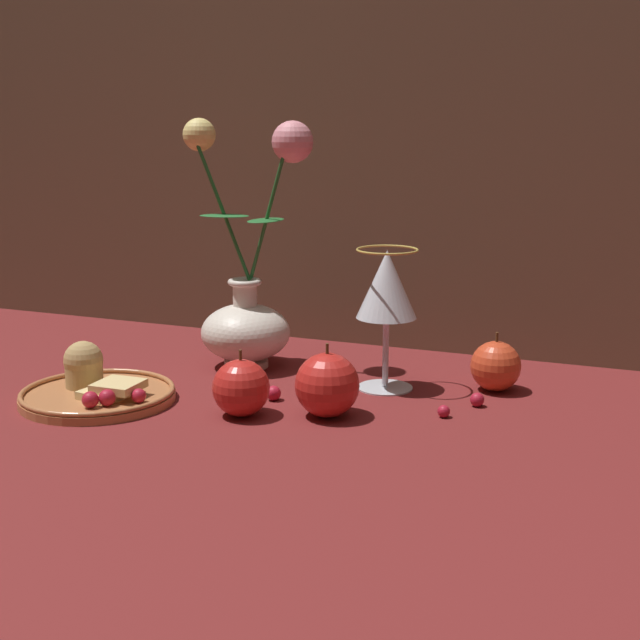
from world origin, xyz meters
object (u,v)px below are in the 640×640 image
object	(u,v)px
wine_glass	(387,290)
apple_at_table_edge	(242,388)
vase	(248,299)
plate_with_pastries	(96,388)
apple_near_glass	(327,385)
apple_beside_vase	(496,366)

from	to	relation	value
wine_glass	apple_at_table_edge	distance (m)	0.23
vase	plate_with_pastries	distance (m)	0.25
plate_with_pastries	apple_near_glass	xyz separation A→B (m)	(0.29, 0.05, 0.02)
wine_glass	apple_at_table_edge	size ratio (longest dim) A/B	2.29
plate_with_pastries	apple_near_glass	bearing A→B (deg)	9.96
plate_with_pastries	vase	bearing A→B (deg)	63.19
vase	apple_near_glass	size ratio (longest dim) A/B	3.89
apple_near_glass	apple_at_table_edge	xyz separation A→B (m)	(-0.09, -0.04, -0.00)
apple_at_table_edge	plate_with_pastries	bearing A→B (deg)	-175.69
vase	apple_beside_vase	size ratio (longest dim) A/B	4.47
apple_beside_vase	plate_with_pastries	bearing A→B (deg)	-153.24
plate_with_pastries	apple_near_glass	distance (m)	0.29
apple_beside_vase	apple_at_table_edge	xyz separation A→B (m)	(-0.26, -0.21, 0.00)
apple_beside_vase	apple_at_table_edge	bearing A→B (deg)	-140.22
vase	wine_glass	bearing A→B (deg)	-7.32
apple_beside_vase	apple_near_glass	size ratio (longest dim) A/B	0.87
vase	apple_near_glass	xyz separation A→B (m)	(0.18, -0.16, -0.06)
vase	apple_near_glass	world-z (taller)	vase
vase	apple_at_table_edge	bearing A→B (deg)	-65.43
apple_at_table_edge	apple_beside_vase	bearing A→B (deg)	39.78
plate_with_pastries	apple_at_table_edge	size ratio (longest dim) A/B	2.39
wine_glass	apple_near_glass	size ratio (longest dim) A/B	2.07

